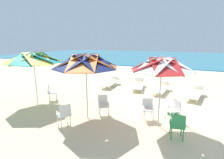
{
  "coord_description": "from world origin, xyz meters",
  "views": [
    {
      "loc": [
        0.88,
        -8.74,
        3.05
      ],
      "look_at": [
        -2.96,
        -0.26,
        1.0
      ],
      "focal_mm": 27.18,
      "sensor_mm": 36.0,
      "label": 1
    }
  ],
  "objects_px": {
    "beach_umbrella_0": "(162,65)",
    "plastic_chair_3": "(103,104)",
    "beachgoer_seated": "(142,67)",
    "plastic_chair_5": "(51,91)",
    "plastic_chair_2": "(174,109)",
    "beach_umbrella_2": "(33,58)",
    "sun_lounger_3": "(111,82)",
    "sun_lounger_2": "(138,85)",
    "plastic_chair_4": "(64,114)",
    "sun_lounger_0": "(195,93)",
    "cooler_box": "(174,110)",
    "beach_umbrella_1": "(86,62)",
    "plastic_chair_0": "(148,108)",
    "sun_lounger_1": "(161,88)",
    "plastic_chair_1": "(177,125)"
  },
  "relations": [
    {
      "from": "beach_umbrella_2",
      "to": "cooler_box",
      "type": "height_order",
      "value": "beach_umbrella_2"
    },
    {
      "from": "plastic_chair_0",
      "to": "beachgoer_seated",
      "type": "xyz_separation_m",
      "value": [
        -3.48,
        12.48,
        -0.2
      ]
    },
    {
      "from": "sun_lounger_2",
      "to": "cooler_box",
      "type": "xyz_separation_m",
      "value": [
        2.52,
        -3.36,
        -0.08
      ]
    },
    {
      "from": "plastic_chair_3",
      "to": "sun_lounger_2",
      "type": "height_order",
      "value": "plastic_chair_3"
    },
    {
      "from": "sun_lounger_3",
      "to": "cooler_box",
      "type": "distance_m",
      "value": 5.55
    },
    {
      "from": "plastic_chair_3",
      "to": "beach_umbrella_2",
      "type": "relative_size",
      "value": 0.33
    },
    {
      "from": "plastic_chair_1",
      "to": "beach_umbrella_2",
      "type": "height_order",
      "value": "beach_umbrella_2"
    },
    {
      "from": "plastic_chair_0",
      "to": "plastic_chair_5",
      "type": "bearing_deg",
      "value": 178.38
    },
    {
      "from": "plastic_chair_1",
      "to": "plastic_chair_4",
      "type": "relative_size",
      "value": 1.0
    },
    {
      "from": "plastic_chair_3",
      "to": "sun_lounger_1",
      "type": "distance_m",
      "value": 4.73
    },
    {
      "from": "plastic_chair_3",
      "to": "plastic_chair_4",
      "type": "height_order",
      "value": "same"
    },
    {
      "from": "beach_umbrella_1",
      "to": "sun_lounger_0",
      "type": "distance_m",
      "value": 6.47
    },
    {
      "from": "plastic_chair_2",
      "to": "beach_umbrella_2",
      "type": "xyz_separation_m",
      "value": [
        -6.5,
        -0.79,
        1.79
      ]
    },
    {
      "from": "sun_lounger_2",
      "to": "beach_umbrella_1",
      "type": "bearing_deg",
      "value": -97.74
    },
    {
      "from": "sun_lounger_3",
      "to": "sun_lounger_2",
      "type": "bearing_deg",
      "value": 3.41
    },
    {
      "from": "plastic_chair_4",
      "to": "sun_lounger_0",
      "type": "xyz_separation_m",
      "value": [
        4.44,
        5.59,
        -0.22
      ]
    },
    {
      "from": "beach_umbrella_1",
      "to": "plastic_chair_5",
      "type": "xyz_separation_m",
      "value": [
        -2.89,
        1.01,
        -1.82
      ]
    },
    {
      "from": "beach_umbrella_0",
      "to": "cooler_box",
      "type": "xyz_separation_m",
      "value": [
        0.44,
        1.36,
        -2.08
      ]
    },
    {
      "from": "plastic_chair_1",
      "to": "sun_lounger_2",
      "type": "bearing_deg",
      "value": 117.45
    },
    {
      "from": "plastic_chair_0",
      "to": "sun_lounger_0",
      "type": "distance_m",
      "value": 4.15
    },
    {
      "from": "beach_umbrella_1",
      "to": "sun_lounger_0",
      "type": "relative_size",
      "value": 1.22
    },
    {
      "from": "beach_umbrella_0",
      "to": "plastic_chair_3",
      "type": "relative_size",
      "value": 3.03
    },
    {
      "from": "plastic_chair_1",
      "to": "sun_lounger_1",
      "type": "distance_m",
      "value": 5.23
    },
    {
      "from": "beach_umbrella_0",
      "to": "plastic_chair_5",
      "type": "xyz_separation_m",
      "value": [
        -5.68,
        0.58,
        -1.78
      ]
    },
    {
      "from": "plastic_chair_4",
      "to": "sun_lounger_1",
      "type": "height_order",
      "value": "plastic_chair_4"
    },
    {
      "from": "plastic_chair_2",
      "to": "plastic_chair_3",
      "type": "relative_size",
      "value": 1.0
    },
    {
      "from": "beach_umbrella_1",
      "to": "beach_umbrella_2",
      "type": "bearing_deg",
      "value": 173.29
    },
    {
      "from": "plastic_chair_3",
      "to": "plastic_chair_4",
      "type": "xyz_separation_m",
      "value": [
        -0.83,
        -1.5,
        0.0
      ]
    },
    {
      "from": "beachgoer_seated",
      "to": "plastic_chair_5",
      "type": "bearing_deg",
      "value": -97.89
    },
    {
      "from": "plastic_chair_3",
      "to": "sun_lounger_1",
      "type": "xyz_separation_m",
      "value": [
        1.76,
        4.39,
        -0.22
      ]
    },
    {
      "from": "plastic_chair_4",
      "to": "beach_umbrella_2",
      "type": "height_order",
      "value": "beach_umbrella_2"
    },
    {
      "from": "plastic_chair_2",
      "to": "sun_lounger_3",
      "type": "distance_m",
      "value": 5.97
    },
    {
      "from": "plastic_chair_5",
      "to": "beachgoer_seated",
      "type": "bearing_deg",
      "value": 82.11
    },
    {
      "from": "plastic_chair_0",
      "to": "plastic_chair_2",
      "type": "distance_m",
      "value": 1.02
    },
    {
      "from": "beach_umbrella_1",
      "to": "sun_lounger_0",
      "type": "bearing_deg",
      "value": 48.39
    },
    {
      "from": "plastic_chair_0",
      "to": "plastic_chair_1",
      "type": "relative_size",
      "value": 1.0
    },
    {
      "from": "plastic_chair_3",
      "to": "sun_lounger_2",
      "type": "distance_m",
      "value": 4.66
    },
    {
      "from": "beach_umbrella_1",
      "to": "plastic_chair_4",
      "type": "distance_m",
      "value": 2.1
    },
    {
      "from": "beach_umbrella_2",
      "to": "beach_umbrella_1",
      "type": "bearing_deg",
      "value": -6.71
    },
    {
      "from": "plastic_chair_3",
      "to": "cooler_box",
      "type": "relative_size",
      "value": 1.73
    },
    {
      "from": "plastic_chair_4",
      "to": "sun_lounger_1",
      "type": "bearing_deg",
      "value": 66.28
    },
    {
      "from": "plastic_chair_1",
      "to": "sun_lounger_1",
      "type": "height_order",
      "value": "plastic_chair_1"
    },
    {
      "from": "plastic_chair_0",
      "to": "beach_umbrella_2",
      "type": "height_order",
      "value": "beach_umbrella_2"
    },
    {
      "from": "sun_lounger_2",
      "to": "cooler_box",
      "type": "height_order",
      "value": "sun_lounger_2"
    },
    {
      "from": "beach_umbrella_0",
      "to": "beachgoer_seated",
      "type": "relative_size",
      "value": 2.84
    },
    {
      "from": "beach_umbrella_2",
      "to": "plastic_chair_3",
      "type": "bearing_deg",
      "value": 1.91
    },
    {
      "from": "plastic_chair_0",
      "to": "plastic_chair_1",
      "type": "distance_m",
      "value": 1.57
    },
    {
      "from": "plastic_chair_2",
      "to": "beach_umbrella_2",
      "type": "distance_m",
      "value": 6.79
    },
    {
      "from": "plastic_chair_0",
      "to": "plastic_chair_5",
      "type": "relative_size",
      "value": 1.0
    },
    {
      "from": "beach_umbrella_1",
      "to": "plastic_chair_5",
      "type": "relative_size",
      "value": 3.12
    }
  ]
}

